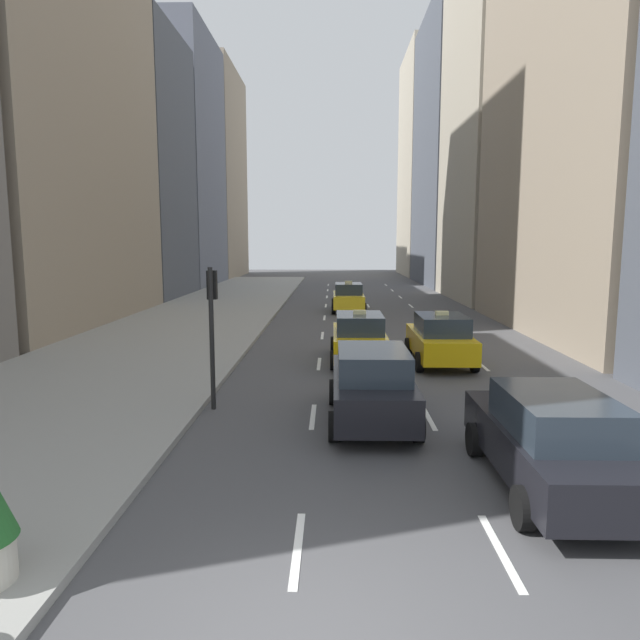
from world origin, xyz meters
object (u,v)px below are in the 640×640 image
(traffic_light_pole, at_px, (212,315))
(taxi_lead, at_px, (440,339))
(taxi_third, at_px, (359,337))
(sedan_black_near, at_px, (551,440))
(sedan_silver_behind, at_px, (372,385))
(taxi_second, at_px, (348,297))

(traffic_light_pole, bearing_deg, taxi_lead, 39.13)
(taxi_lead, relative_size, traffic_light_pole, 1.22)
(taxi_third, bearing_deg, taxi_lead, -4.31)
(sedan_black_near, bearing_deg, sedan_silver_behind, 127.86)
(taxi_second, distance_m, sedan_silver_behind, 21.28)
(sedan_silver_behind, height_order, traffic_light_pole, traffic_light_pole)
(taxi_second, bearing_deg, traffic_light_pole, -101.05)
(taxi_second, height_order, traffic_light_pole, traffic_light_pole)
(taxi_second, distance_m, traffic_light_pole, 20.66)
(taxi_third, height_order, traffic_light_pole, traffic_light_pole)
(sedan_silver_behind, bearing_deg, sedan_black_near, -52.14)
(sedan_black_near, bearing_deg, traffic_light_pole, 145.36)
(sedan_black_near, height_order, traffic_light_pole, traffic_light_pole)
(sedan_black_near, xyz_separation_m, sedan_silver_behind, (-2.80, 3.60, 0.03))
(taxi_lead, relative_size, sedan_silver_behind, 0.98)
(taxi_third, bearing_deg, sedan_silver_behind, -90.00)
(sedan_black_near, distance_m, traffic_light_pole, 8.35)
(taxi_third, xyz_separation_m, sedan_silver_behind, (-0.00, -6.76, 0.03))
(taxi_third, distance_m, sedan_black_near, 10.74)
(taxi_second, xyz_separation_m, taxi_third, (0.00, -14.52, 0.00))
(traffic_light_pole, bearing_deg, taxi_third, 55.29)
(taxi_third, relative_size, traffic_light_pole, 1.22)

